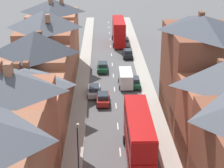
# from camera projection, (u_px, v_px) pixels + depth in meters

# --- Properties ---
(pavement_left) EXTENTS (2.20, 104.00, 0.14)m
(pavement_left) POSITION_uv_depth(u_px,v_px,m) (82.00, 84.00, 59.34)
(pavement_left) COLOR #A8A399
(pavement_left) RESTS_ON ground
(pavement_right) EXTENTS (2.20, 104.00, 0.14)m
(pavement_right) POSITION_uv_depth(u_px,v_px,m) (146.00, 84.00, 59.60)
(pavement_right) COLOR #A8A399
(pavement_right) RESTS_ON ground
(centre_line_dashes) EXTENTS (0.14, 97.80, 0.01)m
(centre_line_dashes) POSITION_uv_depth(u_px,v_px,m) (115.00, 89.00, 57.63)
(centre_line_dashes) COLOR silver
(centre_line_dashes) RESTS_ON ground
(terrace_row_left) EXTENTS (8.00, 63.67, 12.72)m
(terrace_row_left) POSITION_uv_depth(u_px,v_px,m) (26.00, 97.00, 40.51)
(terrace_row_left) COLOR brown
(terrace_row_left) RESTS_ON ground
(double_decker_bus_lead) EXTENTS (2.74, 10.80, 5.30)m
(double_decker_bus_lead) POSITION_uv_depth(u_px,v_px,m) (139.00, 136.00, 38.43)
(double_decker_bus_lead) COLOR #B70F0F
(double_decker_bus_lead) RESTS_ON ground
(double_decker_bus_mid_street) EXTENTS (2.74, 10.80, 5.30)m
(double_decker_bus_mid_street) POSITION_uv_depth(u_px,v_px,m) (119.00, 31.00, 81.05)
(double_decker_bus_mid_street) COLOR #B70F0F
(double_decker_bus_mid_street) RESTS_ON ground
(car_near_blue) EXTENTS (1.90, 4.52, 1.68)m
(car_near_blue) POSITION_uv_depth(u_px,v_px,m) (125.00, 42.00, 80.26)
(car_near_blue) COLOR gray
(car_near_blue) RESTS_ON ground
(car_near_silver) EXTENTS (1.90, 3.89, 1.60)m
(car_near_silver) POSITION_uv_depth(u_px,v_px,m) (134.00, 82.00, 58.25)
(car_near_silver) COLOR #144728
(car_near_silver) RESTS_ON ground
(car_parked_left_a) EXTENTS (1.90, 4.32, 1.60)m
(car_parked_left_a) POSITION_uv_depth(u_px,v_px,m) (103.00, 67.00, 65.12)
(car_parked_left_a) COLOR #144728
(car_parked_left_a) RESTS_ON ground
(car_parked_right_a) EXTENTS (1.90, 4.41, 1.57)m
(car_parked_right_a) POSITION_uv_depth(u_px,v_px,m) (94.00, 90.00, 55.17)
(car_parked_right_a) COLOR #B7BABF
(car_parked_right_a) RESTS_ON ground
(car_parked_left_b) EXTENTS (1.90, 4.02, 1.65)m
(car_parked_left_b) POSITION_uv_depth(u_px,v_px,m) (128.00, 53.00, 72.35)
(car_parked_left_b) COLOR black
(car_parked_left_b) RESTS_ON ground
(car_mid_white) EXTENTS (1.90, 4.06, 1.62)m
(car_mid_white) POSITION_uv_depth(u_px,v_px,m) (103.00, 98.00, 52.37)
(car_mid_white) COLOR maroon
(car_mid_white) RESTS_ON ground
(delivery_van) EXTENTS (2.20, 5.20, 2.41)m
(delivery_van) POSITION_uv_depth(u_px,v_px,m) (126.00, 78.00, 58.42)
(delivery_van) COLOR white
(delivery_van) RESTS_ON ground
(street_lamp) EXTENTS (0.20, 1.12, 5.50)m
(street_lamp) POSITION_uv_depth(u_px,v_px,m) (78.00, 148.00, 35.54)
(street_lamp) COLOR black
(street_lamp) RESTS_ON ground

